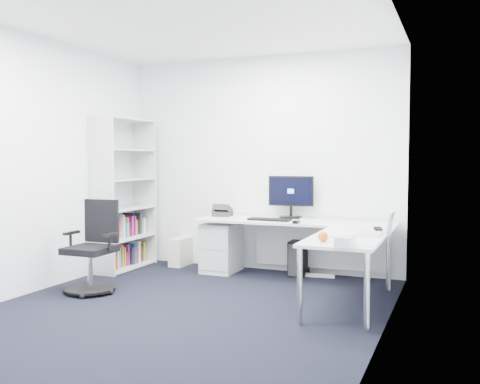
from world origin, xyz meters
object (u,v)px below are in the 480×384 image
at_px(bookshelf, 124,194).
at_px(task_chair, 90,247).
at_px(laptop, 369,222).
at_px(monitor, 291,196).
at_px(l_desk, 285,254).

relative_size(bookshelf, task_chair, 1.99).
bearing_deg(task_chair, laptop, 11.03).
distance_m(task_chair, monitor, 2.44).
xyz_separation_m(bookshelf, laptop, (3.19, -0.59, -0.16)).
bearing_deg(bookshelf, monitor, 13.72).
relative_size(l_desk, laptop, 6.98).
xyz_separation_m(task_chair, laptop, (2.78, 0.62, 0.32)).
xyz_separation_m(l_desk, task_chair, (-1.77, -1.16, 0.14)).
xyz_separation_m(bookshelf, monitor, (2.07, 0.51, -0.01)).
relative_size(task_chair, monitor, 1.75).
bearing_deg(l_desk, laptop, -27.95).
xyz_separation_m(monitor, laptop, (1.11, -1.09, -0.15)).
bearing_deg(bookshelf, l_desk, -1.32).
height_order(bookshelf, task_chair, bookshelf).
distance_m(bookshelf, laptop, 3.24).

